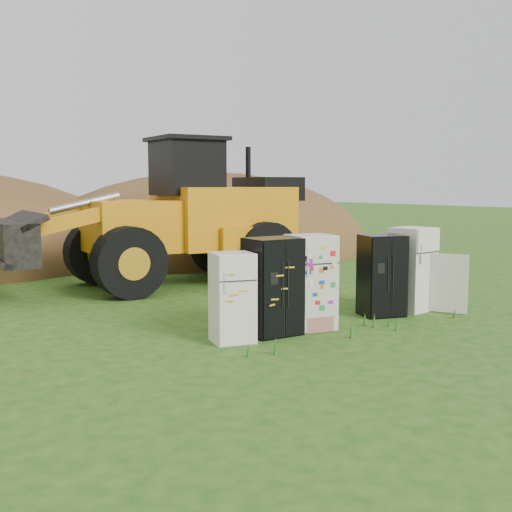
{
  "coord_description": "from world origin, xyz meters",
  "views": [
    {
      "loc": [
        -8.75,
        -8.94,
        2.75
      ],
      "look_at": [
        -0.39,
        2.0,
        1.19
      ],
      "focal_mm": 45.0,
      "sensor_mm": 36.0,
      "label": 1
    }
  ],
  "objects_px": {
    "fridge_sticker": "(311,282)",
    "fridge_open_door": "(412,269)",
    "wheel_loader": "(152,212)",
    "fridge_leftmost": "(232,298)",
    "fridge_black_right": "(382,275)",
    "fridge_black_side": "(273,286)"
  },
  "relations": [
    {
      "from": "fridge_open_door",
      "to": "wheel_loader",
      "type": "height_order",
      "value": "wheel_loader"
    },
    {
      "from": "fridge_leftmost",
      "to": "fridge_black_right",
      "type": "height_order",
      "value": "fridge_black_right"
    },
    {
      "from": "fridge_sticker",
      "to": "wheel_loader",
      "type": "relative_size",
      "value": 0.22
    },
    {
      "from": "fridge_open_door",
      "to": "wheel_loader",
      "type": "relative_size",
      "value": 0.22
    },
    {
      "from": "fridge_black_right",
      "to": "fridge_open_door",
      "type": "relative_size",
      "value": 0.94
    },
    {
      "from": "fridge_sticker",
      "to": "fridge_open_door",
      "type": "height_order",
      "value": "fridge_open_door"
    },
    {
      "from": "fridge_leftmost",
      "to": "fridge_black_right",
      "type": "xyz_separation_m",
      "value": [
        3.79,
        -0.04,
        0.06
      ]
    },
    {
      "from": "fridge_black_right",
      "to": "wheel_loader",
      "type": "xyz_separation_m",
      "value": [
        -2.0,
        6.22,
        1.15
      ]
    },
    {
      "from": "fridge_black_side",
      "to": "wheel_loader",
      "type": "height_order",
      "value": "wheel_loader"
    },
    {
      "from": "fridge_black_right",
      "to": "fridge_sticker",
      "type": "bearing_deg",
      "value": -158.0
    },
    {
      "from": "fridge_leftmost",
      "to": "fridge_black_side",
      "type": "relative_size",
      "value": 0.88
    },
    {
      "from": "fridge_leftmost",
      "to": "fridge_black_side",
      "type": "bearing_deg",
      "value": 18.95
    },
    {
      "from": "fridge_sticker",
      "to": "fridge_black_side",
      "type": "bearing_deg",
      "value": -170.87
    },
    {
      "from": "fridge_open_door",
      "to": "wheel_loader",
      "type": "distance_m",
      "value": 6.98
    },
    {
      "from": "fridge_black_side",
      "to": "fridge_sticker",
      "type": "relative_size",
      "value": 0.99
    },
    {
      "from": "fridge_black_side",
      "to": "fridge_open_door",
      "type": "xyz_separation_m",
      "value": [
        3.84,
        -0.07,
        0.02
      ]
    },
    {
      "from": "fridge_sticker",
      "to": "fridge_open_door",
      "type": "xyz_separation_m",
      "value": [
        2.97,
        0.0,
        0.01
      ]
    },
    {
      "from": "fridge_black_right",
      "to": "wheel_loader",
      "type": "height_order",
      "value": "wheel_loader"
    },
    {
      "from": "fridge_leftmost",
      "to": "fridge_open_door",
      "type": "relative_size",
      "value": 0.87
    },
    {
      "from": "fridge_leftmost",
      "to": "fridge_black_side",
      "type": "distance_m",
      "value": 0.92
    },
    {
      "from": "fridge_sticker",
      "to": "wheel_loader",
      "type": "distance_m",
      "value": 6.33
    },
    {
      "from": "wheel_loader",
      "to": "fridge_open_door",
      "type": "bearing_deg",
      "value": -57.64
    }
  ]
}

